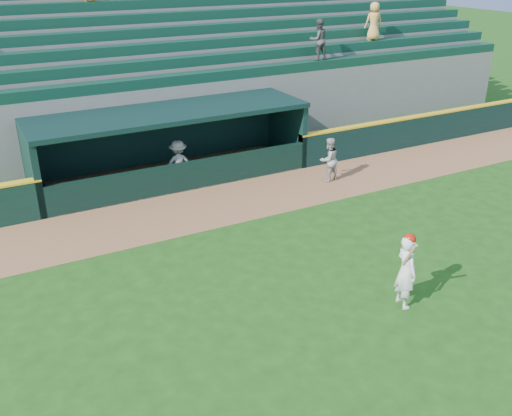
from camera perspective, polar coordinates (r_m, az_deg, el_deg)
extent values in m
plane|color=#1C4912|center=(14.01, 3.13, -7.24)|extent=(120.00, 120.00, 0.00)
cube|color=#915F3A|center=(17.88, -5.03, 0.06)|extent=(40.00, 3.00, 0.01)
cube|color=black|center=(25.86, 19.23, 7.91)|extent=(15.50, 0.30, 1.20)
cube|color=yellow|center=(25.70, 19.42, 9.26)|extent=(15.50, 0.32, 0.06)
imported|color=#A8A9A3|center=(19.82, 7.29, 4.82)|extent=(0.82, 0.68, 1.54)
imported|color=gray|center=(19.33, -7.75, 4.40)|extent=(1.13, 0.78, 1.61)
cube|color=slate|center=(20.28, -8.22, 2.97)|extent=(9.00, 2.60, 0.04)
cube|color=black|center=(18.95, -21.54, 3.56)|extent=(0.20, 2.60, 2.30)
cube|color=black|center=(21.81, 3.06, 7.85)|extent=(0.20, 2.60, 2.30)
cube|color=black|center=(21.08, -9.66, 6.95)|extent=(9.40, 0.20, 2.30)
cube|color=black|center=(19.56, -8.63, 9.42)|extent=(9.40, 2.80, 0.16)
cube|color=black|center=(19.04, -7.00, 3.14)|extent=(9.00, 0.16, 1.00)
cube|color=brown|center=(20.91, -9.04, 4.25)|extent=(8.40, 0.45, 0.10)
cube|color=slate|center=(21.47, -10.19, 8.09)|extent=(34.00, 0.85, 2.91)
cube|color=#0F3828|center=(20.97, -10.42, 12.30)|extent=(34.00, 0.60, 0.36)
cube|color=slate|center=(22.19, -10.96, 9.16)|extent=(34.00, 0.85, 3.36)
cube|color=#0F3828|center=(21.68, -11.25, 13.84)|extent=(34.00, 0.60, 0.36)
cube|color=slate|center=(22.92, -11.68, 10.17)|extent=(34.00, 0.85, 3.81)
cube|color=#0F3828|center=(22.41, -12.05, 15.27)|extent=(34.00, 0.60, 0.36)
cube|color=slate|center=(23.67, -12.36, 11.11)|extent=(34.00, 0.85, 4.26)
cube|color=#0F3828|center=(23.15, -12.80, 16.62)|extent=(34.00, 0.60, 0.36)
cube|color=slate|center=(24.42, -13.00, 11.99)|extent=(34.00, 0.85, 4.71)
cube|color=#0F3828|center=(23.92, -13.51, 17.87)|extent=(34.00, 0.60, 0.36)
cube|color=slate|center=(25.18, -13.61, 12.82)|extent=(34.00, 0.85, 5.16)
cube|color=#0F3828|center=(24.69, -14.19, 19.05)|extent=(34.00, 0.60, 0.36)
cube|color=slate|center=(25.95, -14.19, 13.60)|extent=(34.00, 0.85, 5.61)
cube|color=slate|center=(26.50, -14.53, 13.78)|extent=(34.50, 0.30, 5.61)
imported|color=#464646|center=(23.92, 6.25, 16.39)|extent=(0.79, 0.62, 1.60)
imported|color=#EBAF53|center=(26.60, 11.70, 17.82)|extent=(0.87, 0.66, 1.60)
imported|color=white|center=(13.09, 14.75, -6.15)|extent=(0.51, 0.69, 1.73)
sphere|color=red|center=(12.71, 15.13, -3.05)|extent=(0.27, 0.27, 0.27)
cylinder|color=tan|center=(12.57, 15.08, -4.57)|extent=(0.21, 0.51, 0.76)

